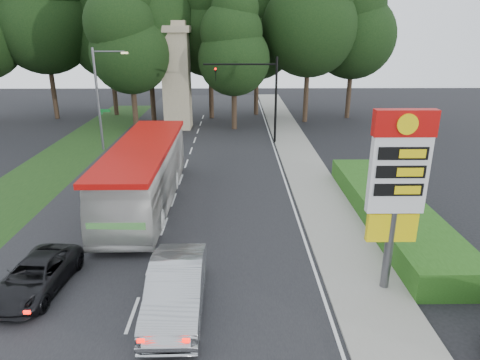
{
  "coord_description": "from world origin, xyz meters",
  "views": [
    {
      "loc": [
        3.56,
        -11.88,
        9.34
      ],
      "look_at": [
        3.81,
        8.24,
        2.2
      ],
      "focal_mm": 32.0,
      "sensor_mm": 36.0,
      "label": 1
    }
  ],
  "objects_px": {
    "monument": "(177,76)",
    "sedan_silver": "(176,289)",
    "gas_station_pylon": "(398,179)",
    "streetlight_signs": "(100,95)",
    "traffic_signal_mast": "(260,88)",
    "suv_charcoal": "(36,276)",
    "transit_bus": "(145,175)"
  },
  "relations": [
    {
      "from": "gas_station_pylon",
      "to": "traffic_signal_mast",
      "type": "height_order",
      "value": "traffic_signal_mast"
    },
    {
      "from": "traffic_signal_mast",
      "to": "suv_charcoal",
      "type": "relative_size",
      "value": 1.63
    },
    {
      "from": "monument",
      "to": "suv_charcoal",
      "type": "relative_size",
      "value": 2.27
    },
    {
      "from": "streetlight_signs",
      "to": "traffic_signal_mast",
      "type": "bearing_deg",
      "value": 8.92
    },
    {
      "from": "sedan_silver",
      "to": "streetlight_signs",
      "type": "bearing_deg",
      "value": 110.71
    },
    {
      "from": "streetlight_signs",
      "to": "gas_station_pylon",
      "type": "bearing_deg",
      "value": -51.04
    },
    {
      "from": "streetlight_signs",
      "to": "sedan_silver",
      "type": "xyz_separation_m",
      "value": [
        8.49,
        -21.23,
        -3.57
      ]
    },
    {
      "from": "streetlight_signs",
      "to": "transit_bus",
      "type": "relative_size",
      "value": 0.64
    },
    {
      "from": "traffic_signal_mast",
      "to": "streetlight_signs",
      "type": "xyz_separation_m",
      "value": [
        -12.67,
        -1.99,
        -0.23
      ]
    },
    {
      "from": "monument",
      "to": "gas_station_pylon",
      "type": "bearing_deg",
      "value": -68.2
    },
    {
      "from": "sedan_silver",
      "to": "monument",
      "type": "bearing_deg",
      "value": 95.75
    },
    {
      "from": "gas_station_pylon",
      "to": "streetlight_signs",
      "type": "distance_m",
      "value": 25.74
    },
    {
      "from": "streetlight_signs",
      "to": "transit_bus",
      "type": "xyz_separation_m",
      "value": [
        5.57,
        -11.57,
        -2.7
      ]
    },
    {
      "from": "streetlight_signs",
      "to": "sedan_silver",
      "type": "bearing_deg",
      "value": -68.21
    },
    {
      "from": "streetlight_signs",
      "to": "sedan_silver",
      "type": "height_order",
      "value": "streetlight_signs"
    },
    {
      "from": "gas_station_pylon",
      "to": "suv_charcoal",
      "type": "height_order",
      "value": "gas_station_pylon"
    },
    {
      "from": "gas_station_pylon",
      "to": "sedan_silver",
      "type": "distance_m",
      "value": 8.58
    },
    {
      "from": "monument",
      "to": "sedan_silver",
      "type": "xyz_separation_m",
      "value": [
        3.5,
        -29.22,
        -4.23
      ]
    },
    {
      "from": "traffic_signal_mast",
      "to": "sedan_silver",
      "type": "bearing_deg",
      "value": -100.21
    },
    {
      "from": "gas_station_pylon",
      "to": "traffic_signal_mast",
      "type": "bearing_deg",
      "value": 99.09
    },
    {
      "from": "gas_station_pylon",
      "to": "monument",
      "type": "relative_size",
      "value": 0.68
    },
    {
      "from": "traffic_signal_mast",
      "to": "monument",
      "type": "bearing_deg",
      "value": 142.0
    },
    {
      "from": "traffic_signal_mast",
      "to": "suv_charcoal",
      "type": "height_order",
      "value": "traffic_signal_mast"
    },
    {
      "from": "traffic_signal_mast",
      "to": "monument",
      "type": "height_order",
      "value": "monument"
    },
    {
      "from": "sedan_silver",
      "to": "suv_charcoal",
      "type": "xyz_separation_m",
      "value": [
        -5.42,
        1.28,
        -0.26
      ]
    },
    {
      "from": "traffic_signal_mast",
      "to": "suv_charcoal",
      "type": "xyz_separation_m",
      "value": [
        -9.6,
        -21.94,
        -4.06
      ]
    },
    {
      "from": "suv_charcoal",
      "to": "streetlight_signs",
      "type": "bearing_deg",
      "value": 103.94
    },
    {
      "from": "gas_station_pylon",
      "to": "transit_bus",
      "type": "relative_size",
      "value": 0.55
    },
    {
      "from": "suv_charcoal",
      "to": "sedan_silver",
      "type": "bearing_deg",
      "value": -8.08
    },
    {
      "from": "gas_station_pylon",
      "to": "suv_charcoal",
      "type": "xyz_separation_m",
      "value": [
        -13.12,
        0.06,
        -3.83
      ]
    },
    {
      "from": "gas_station_pylon",
      "to": "streetlight_signs",
      "type": "relative_size",
      "value": 0.86
    },
    {
      "from": "monument",
      "to": "sedan_silver",
      "type": "bearing_deg",
      "value": -83.17
    }
  ]
}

